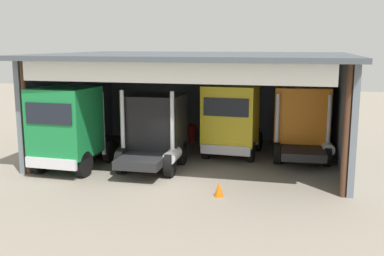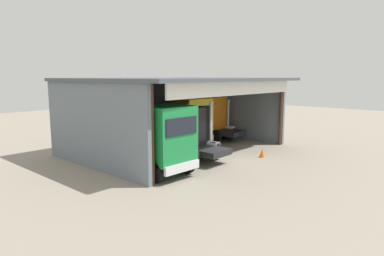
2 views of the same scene
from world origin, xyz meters
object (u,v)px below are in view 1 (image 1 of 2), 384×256
Objects in this scene: oil_drum at (191,133)px; tool_cart at (316,138)px; truck_orange_right_bay at (302,120)px; truck_yellow_center_right_bay at (231,120)px; traffic_cone at (219,189)px; truck_green_center_left_bay at (69,127)px; truck_black_yard_outside at (155,129)px.

tool_cart is (7.02, 0.14, 0.03)m from oil_drum.
truck_yellow_center_right_bay is at bearing -171.47° from truck_orange_right_bay.
oil_drum reaches higher than traffic_cone.
oil_drum is at bearing -115.48° from truck_green_center_left_bay.
oil_drum is 1.68× the size of traffic_cone.
traffic_cone is at bearing -116.28° from truck_orange_right_bay.
truck_orange_right_bay is 8.66× the size of traffic_cone.
truck_orange_right_bay is at bearing -107.65° from tool_cart.
traffic_cone is at bearing -111.49° from tool_cart.
truck_green_center_left_bay reaches higher than truck_orange_right_bay.
truck_yellow_center_right_bay is at bearing -48.31° from oil_drum.
truck_orange_right_bay reaches higher than oil_drum.
oil_drum is at bearing -45.30° from truck_yellow_center_right_bay.
tool_cart is 10.16m from traffic_cone.
truck_black_yard_outside is at bearing 136.39° from traffic_cone.
oil_drum is at bearing 154.97° from truck_orange_right_bay.
truck_orange_right_bay is (6.45, 3.45, 0.11)m from truck_black_yard_outside.
truck_orange_right_bay is 4.85× the size of tool_cart.
truck_orange_right_bay is at bearing -21.65° from oil_drum.
truck_green_center_left_bay is 5.66× the size of oil_drum.
truck_black_yard_outside is at bearing -156.62° from truck_green_center_left_bay.
oil_drum is 7.03m from tool_cart.
traffic_cone is at bearing 166.15° from truck_green_center_left_bay.
traffic_cone is (7.09, -2.00, -1.67)m from truck_green_center_left_bay.
truck_orange_right_bay is at bearing -152.20° from truck_green_center_left_bay.
truck_green_center_left_bay is 7.79m from truck_yellow_center_right_bay.
truck_orange_right_bay is 7.60m from traffic_cone.
truck_black_yard_outside is at bearing 44.71° from truck_yellow_center_right_bay.
truck_yellow_center_right_bay is 1.08× the size of truck_orange_right_bay.
oil_drum is at bearing 109.56° from traffic_cone.
truck_yellow_center_right_bay reaches higher than traffic_cone.
truck_black_yard_outside reaches higher than truck_orange_right_bay.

